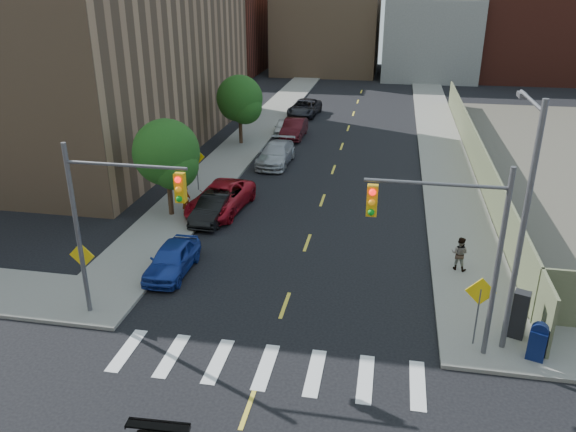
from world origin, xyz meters
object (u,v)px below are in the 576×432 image
at_px(parked_car_black, 214,208).
at_px(parked_car_maroon, 294,129).
at_px(parked_car_grey, 305,108).
at_px(parked_car_white, 284,127).
at_px(pedestrian_east, 459,253).
at_px(parked_car_silver, 276,154).
at_px(payphone, 519,315).
at_px(pedestrian_west, 187,201).
at_px(mailbox, 538,341).
at_px(parked_car_red, 221,198).
at_px(parked_car_blue, 172,259).

distance_m(parked_car_black, parked_car_maroon, 18.01).
bearing_deg(parked_car_grey, parked_car_maroon, -82.44).
distance_m(parked_car_black, parked_car_grey, 26.32).
bearing_deg(parked_car_maroon, parked_car_white, 140.14).
bearing_deg(pedestrian_east, parked_car_maroon, -41.88).
relative_size(parked_car_silver, parked_car_white, 1.41).
height_order(parked_car_grey, payphone, payphone).
distance_m(parked_car_silver, parked_car_white, 8.41).
relative_size(parked_car_grey, pedestrian_west, 2.94).
bearing_deg(parked_car_maroon, pedestrian_east, -61.74).
distance_m(parked_car_maroon, payphone, 29.70).
distance_m(mailbox, pedestrian_east, 6.55).
bearing_deg(payphone, parked_car_grey, 130.31).
xyz_separation_m(parked_car_grey, pedestrian_east, (11.81, -30.09, 0.17)).
bearing_deg(parked_car_maroon, parked_car_black, -93.48).
distance_m(parked_car_red, mailbox, 18.50).
xyz_separation_m(parked_car_black, pedestrian_west, (-1.48, -0.22, 0.39)).
xyz_separation_m(mailbox, payphone, (-0.41, 1.25, 0.24)).
distance_m(payphone, pedestrian_east, 5.23).
bearing_deg(parked_car_red, parked_car_maroon, 91.15).
bearing_deg(parked_car_grey, parked_car_blue, -86.99).
bearing_deg(payphone, parked_car_maroon, 135.29).
bearing_deg(parked_car_grey, pedestrian_east, -64.05).
distance_m(parked_car_maroon, mailbox, 31.00).
bearing_deg(payphone, mailbox, -52.56).
relative_size(parked_car_maroon, parked_car_grey, 0.86).
relative_size(parked_car_blue, pedestrian_east, 2.58).
bearing_deg(parked_car_white, parked_car_grey, 79.77).
relative_size(parked_car_black, mailbox, 2.97).
bearing_deg(mailbox, parked_car_black, 164.01).
distance_m(parked_car_maroon, pedestrian_west, 18.40).
bearing_deg(parked_car_blue, pedestrian_west, 103.64).
relative_size(parked_car_black, parked_car_silver, 0.81).
relative_size(parked_car_red, parked_car_silver, 1.08).
distance_m(parked_car_blue, parked_car_silver, 16.77).
xyz_separation_m(parked_car_blue, parked_car_white, (0.23, 25.07, -0.06)).
bearing_deg(parked_car_blue, payphone, -10.37).
bearing_deg(parked_car_maroon, mailbox, -63.73).
height_order(parked_car_blue, parked_car_silver, parked_car_silver).
xyz_separation_m(parked_car_blue, mailbox, (14.70, -3.80, 0.15)).
relative_size(parked_car_maroon, mailbox, 3.33).
distance_m(parked_car_blue, pedestrian_east, 12.89).
relative_size(parked_car_blue, parked_car_silver, 0.78).
xyz_separation_m(parked_car_silver, parked_car_white, (-1.07, 8.35, -0.13)).
relative_size(parked_car_grey, pedestrian_east, 3.49).
height_order(parked_car_grey, pedestrian_east, pedestrian_east).
bearing_deg(mailbox, parked_car_white, 134.84).
xyz_separation_m(parked_car_blue, parked_car_red, (0.00, 7.44, 0.09)).
distance_m(mailbox, payphone, 1.34).
xyz_separation_m(parked_car_red, pedestrian_west, (-1.48, -1.46, 0.30)).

